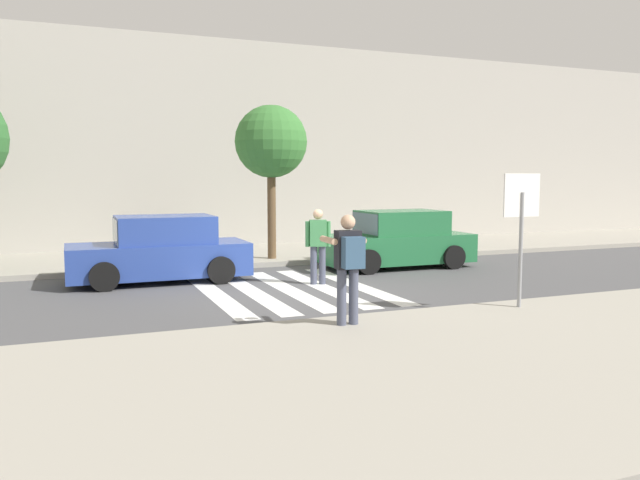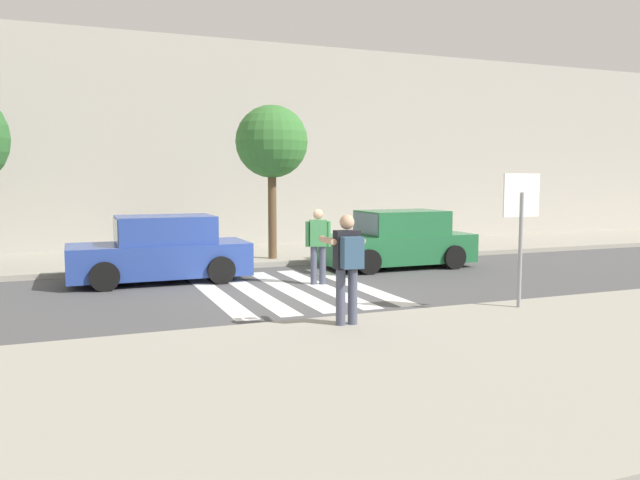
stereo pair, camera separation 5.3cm
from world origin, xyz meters
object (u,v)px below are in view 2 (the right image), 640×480
at_px(parked_car_green, 398,241).
at_px(pedestrian_crossing, 318,242).
at_px(stop_sign, 521,211).
at_px(photographer_with_backpack, 347,260).
at_px(street_tree_center, 272,143).
at_px(parked_car_blue, 161,251).

bearing_deg(parked_car_green, pedestrian_crossing, -150.13).
relative_size(stop_sign, photographer_with_backpack, 1.37).
xyz_separation_m(pedestrian_crossing, street_tree_center, (0.11, 3.80, 2.44)).
bearing_deg(photographer_with_backpack, street_tree_center, 80.53).
bearing_deg(parked_car_blue, street_tree_center, 31.23).
height_order(photographer_with_backpack, parked_car_green, photographer_with_backpack).
bearing_deg(street_tree_center, stop_sign, -75.99).
distance_m(photographer_with_backpack, parked_car_blue, 6.49).
height_order(parked_car_green, street_tree_center, street_tree_center).
bearing_deg(street_tree_center, photographer_with_backpack, -99.47).
bearing_deg(photographer_with_backpack, parked_car_green, 55.02).
distance_m(parked_car_blue, parked_car_green, 6.32).
bearing_deg(parked_car_green, street_tree_center, 145.07).
distance_m(photographer_with_backpack, street_tree_center, 8.62).
distance_m(photographer_with_backpack, pedestrian_crossing, 4.59).
bearing_deg(parked_car_green, parked_car_blue, 180.00).
xyz_separation_m(pedestrian_crossing, parked_car_blue, (-3.28, 1.75, -0.25)).
bearing_deg(pedestrian_crossing, photographer_with_backpack, -105.98).
bearing_deg(stop_sign, street_tree_center, 104.01).
xyz_separation_m(photographer_with_backpack, pedestrian_crossing, (1.26, 4.40, -0.19)).
xyz_separation_m(stop_sign, photographer_with_backpack, (-3.39, -0.11, -0.69)).
xyz_separation_m(stop_sign, parked_car_blue, (-5.40, 6.05, -1.13)).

